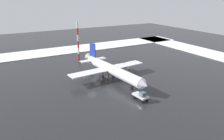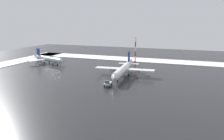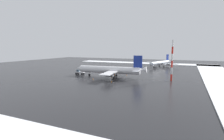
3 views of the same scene
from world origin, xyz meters
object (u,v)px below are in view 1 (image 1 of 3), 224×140
Objects in this scene: ground_crew_near_tug at (108,75)px; traffic_cone_near_nose at (140,78)px; pushback_tug at (141,96)px; antenna_mast at (78,41)px; traffic_cone_mid_line at (130,69)px; traffic_cone_wingtip_side at (85,77)px; ground_crew_beside_wing at (101,80)px; airplane_parked_portside at (111,69)px.

traffic_cone_near_nose is at bearing -27.45° from ground_crew_near_tug.
antenna_mast reaches higher than pushback_tug.
traffic_cone_near_nose is at bearing 75.25° from traffic_cone_mid_line.
ground_crew_near_tug is 3.11× the size of traffic_cone_wingtip_side.
ground_crew_beside_wing is at bearing 23.85° from traffic_cone_mid_line.
traffic_cone_wingtip_side is (6.88, -22.92, -1.01)m from pushback_tug.
ground_crew_near_tug is at bearing -37.21° from traffic_cone_near_nose.
pushback_tug reaches higher than traffic_cone_mid_line.
ground_crew_near_tug is 10.76m from traffic_cone_near_nose.
antenna_mast is 30.50× the size of traffic_cone_near_nose.
pushback_tug is at bearing 106.70° from traffic_cone_wingtip_side.
ground_crew_near_tug and ground_crew_beside_wing have the same top height.
airplane_parked_portside is at bearing 25.59° from traffic_cone_mid_line.
airplane_parked_portside is 17.91m from pushback_tug.
airplane_parked_portside is 3.02m from ground_crew_near_tug.
antenna_mast reaches higher than airplane_parked_portside.
traffic_cone_wingtip_side is (7.50, -3.32, -0.70)m from ground_crew_near_tug.
ground_crew_beside_wing is (4.00, -16.06, -0.31)m from pushback_tug.
ground_crew_beside_wing is (4.80, 1.72, -2.40)m from airplane_parked_portside.
traffic_cone_mid_line is at bearing -104.75° from traffic_cone_near_nose.
traffic_cone_near_nose and traffic_cone_mid_line have the same top height.
ground_crew_near_tug is 0.10× the size of antenna_mast.
airplane_parked_portside is at bearing 92.93° from antenna_mast.
traffic_cone_wingtip_side is (18.67, 0.12, 0.00)m from traffic_cone_mid_line.
ground_crew_beside_wing is at bearing 83.11° from antenna_mast.
antenna_mast is at bearing 102.51° from ground_crew_near_tug.
pushback_tug is 16.03m from traffic_cone_near_nose.
ground_crew_near_tug is 3.11× the size of traffic_cone_mid_line.
traffic_cone_near_nose is at bearing 56.08° from airplane_parked_portside.
pushback_tug is at bearing 62.89° from traffic_cone_mid_line.
traffic_cone_mid_line is 18.67m from traffic_cone_wingtip_side.
traffic_cone_wingtip_side is at bearing 165.89° from ground_crew_near_tug.
antenna_mast is at bearing 178.10° from airplane_parked_portside.
ground_crew_beside_wing is 17.29m from traffic_cone_mid_line.
ground_crew_beside_wing is at bearing -132.79° from ground_crew_near_tug.
traffic_cone_near_nose is (-9.18, -13.11, -1.01)m from pushback_tug.
airplane_parked_portside is 62.41× the size of traffic_cone_wingtip_side.
pushback_tug is 0.29× the size of antenna_mast.
traffic_cone_mid_line is at bearing 119.99° from antenna_mast.
pushback_tug is 8.72× the size of traffic_cone_mid_line.
traffic_cone_mid_line is at bearing 26.88° from ground_crew_near_tug.
ground_crew_beside_wing is 3.11× the size of traffic_cone_near_nose.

